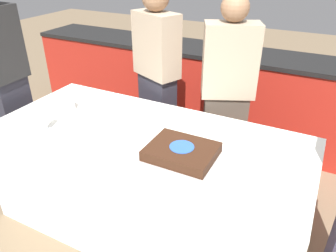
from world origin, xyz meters
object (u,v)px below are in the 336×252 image
Objects in this scene: person_standing_back at (157,82)px; wine_glass at (43,115)px; plate_stack at (60,106)px; person_cutting_cake at (227,98)px; person_seated_left at (7,84)px; cake at (182,152)px.

wine_glass is at bearing 94.85° from person_standing_back.
person_cutting_cake is (1.06, 0.67, 0.01)m from plate_stack.
person_standing_back reaches higher than person_cutting_cake.
person_seated_left is 1.18m from person_standing_back.
person_standing_back reaches higher than cake.
wine_glass reaches higher than plate_stack.
plate_stack is 1.34× the size of wine_glass.
person_seated_left is at bearing -178.11° from plate_stack.
cake is 0.94m from wine_glass.
cake is at bearing 150.33° from person_standing_back.
cake is 0.25× the size of person_seated_left.
wine_glass is 0.69m from person_seated_left.
cake is 0.27× the size of person_cutting_cake.
plate_stack is 0.52m from person_seated_left.
plate_stack is 1.26m from person_cutting_cake.
plate_stack is at bearing 8.02° from person_cutting_cake.
person_seated_left is at bearing -0.59° from person_cutting_cake.
cake is at bearing -94.68° from person_seated_left.
person_standing_back reaches higher than wine_glass.
person_cutting_cake is 0.61m from person_standing_back.
person_seated_left reaches higher than plate_stack.
person_seated_left is at bearing 175.32° from cake.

